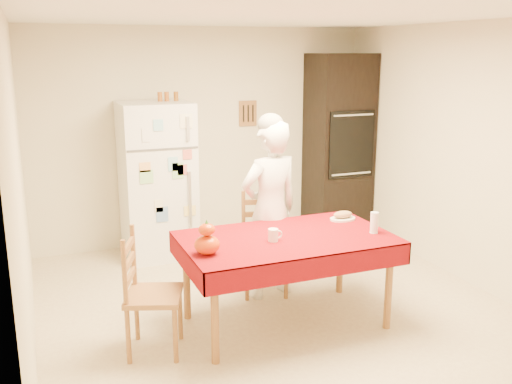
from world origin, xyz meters
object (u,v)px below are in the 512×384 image
oven_cabinet (338,145)px  pumpkin_lower (207,245)px  coffee_mug (273,235)px  refrigerator (157,180)px  chair_far (264,239)px  seated_woman (270,210)px  wine_glass (374,223)px  chair_left (145,289)px  dining_table (286,245)px  bread_plate (343,219)px

oven_cabinet → pumpkin_lower: size_ratio=11.50×
coffee_mug → refrigerator: bearing=102.3°
refrigerator → chair_far: size_ratio=1.79×
oven_cabinet → seated_woman: size_ratio=1.34×
refrigerator → wine_glass: (1.32, -2.23, -0.00)m
oven_cabinet → chair_left: (-2.84, -2.13, -0.59)m
dining_table → chair_far: size_ratio=1.79×
chair_left → pumpkin_lower: (0.45, -0.12, 0.33)m
oven_cabinet → refrigerator: bearing=-178.8°
chair_far → wine_glass: bearing=-40.0°
chair_far → seated_woman: 0.34m
oven_cabinet → coffee_mug: size_ratio=22.00×
bread_plate → chair_far: bearing=140.4°
chair_far → seated_woman: (0.01, -0.13, 0.31)m
wine_glass → seated_woman: bearing=128.5°
oven_cabinet → chair_left: oven_cabinet is taller
chair_far → bread_plate: chair_far is taller
seated_woman → pumpkin_lower: bearing=31.0°
oven_cabinet → wine_glass: (-0.96, -2.28, -0.25)m
refrigerator → bread_plate: 2.21m
oven_cabinet → coffee_mug: oven_cabinet is taller
oven_cabinet → wine_glass: size_ratio=12.50×
chair_left → seated_woman: (1.27, 0.61, 0.31)m
wine_glass → bread_plate: size_ratio=0.73×
dining_table → seated_woman: size_ratio=1.04×
oven_cabinet → seated_woman: oven_cabinet is taller
coffee_mug → pumpkin_lower: size_ratio=0.52×
chair_far → coffee_mug: bearing=-91.9°
chair_far → seated_woman: seated_woman is taller
refrigerator → coffee_mug: refrigerator is taller
refrigerator → coffee_mug: (0.46, -2.12, -0.04)m
refrigerator → dining_table: refrigerator is taller
chair_left → oven_cabinet: bearing=-33.2°
oven_cabinet → dining_table: oven_cabinet is taller
coffee_mug → wine_glass: 0.87m
dining_table → coffee_mug: (-0.15, -0.06, 0.12)m
wine_glass → oven_cabinet: bearing=67.2°
pumpkin_lower → wine_glass: (1.43, -0.02, 0.02)m
refrigerator → seated_woman: size_ratio=1.04×
refrigerator → chair_left: refrigerator is taller
refrigerator → wine_glass: bearing=-59.4°
oven_cabinet → wine_glass: oven_cabinet is taller
chair_far → oven_cabinet: bearing=56.8°
oven_cabinet → chair_far: (-1.57, -1.39, -0.59)m
chair_far → chair_left: same height
dining_table → chair_far: 0.75m
dining_table → pumpkin_lower: pumpkin_lower is taller
refrigerator → pumpkin_lower: size_ratio=8.89×
chair_far → seated_woman: size_ratio=0.58×
chair_far → pumpkin_lower: 1.23m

